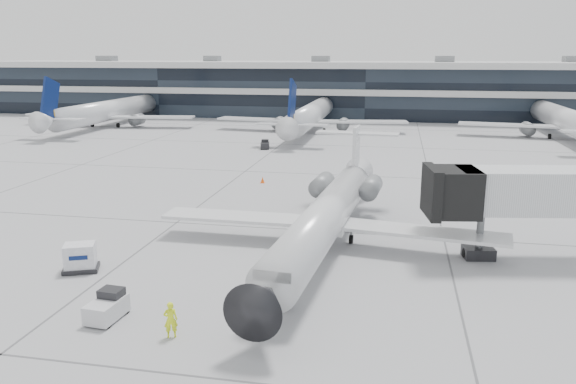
% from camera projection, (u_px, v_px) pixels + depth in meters
% --- Properties ---
extents(ground, '(220.00, 220.00, 0.00)m').
position_uv_depth(ground, '(304.00, 230.00, 41.47)').
color(ground, '#9B9B9E').
rests_on(ground, ground).
extents(terminal, '(170.00, 22.00, 10.00)m').
position_uv_depth(terminal, '(368.00, 92.00, 118.43)').
color(terminal, black).
rests_on(terminal, ground).
extents(bg_jet_left, '(32.00, 40.00, 9.60)m').
position_uv_depth(bg_jet_left, '(111.00, 126.00, 102.30)').
color(bg_jet_left, silver).
rests_on(bg_jet_left, ground).
extents(bg_jet_center, '(32.00, 40.00, 9.60)m').
position_uv_depth(bg_jet_center, '(311.00, 131.00, 95.39)').
color(bg_jet_center, silver).
rests_on(bg_jet_center, ground).
extents(bg_jet_right, '(32.00, 40.00, 9.60)m').
position_uv_depth(bg_jet_right, '(563.00, 137.00, 87.91)').
color(bg_jet_right, silver).
rests_on(bg_jet_right, ground).
extents(regional_jet, '(23.38, 29.20, 6.74)m').
position_uv_depth(regional_jet, '(328.00, 214.00, 37.37)').
color(regional_jet, silver).
rests_on(regional_jet, ground).
extents(ramp_worker, '(0.75, 0.63, 1.74)m').
position_uv_depth(ramp_worker, '(171.00, 320.00, 25.57)').
color(ramp_worker, '#E6FF1A').
rests_on(ramp_worker, ground).
extents(baggage_tug, '(1.47, 2.29, 1.40)m').
position_uv_depth(baggage_tug, '(107.00, 307.00, 27.42)').
color(baggage_tug, silver).
rests_on(baggage_tug, ground).
extents(cargo_uld, '(2.44, 2.16, 1.65)m').
position_uv_depth(cargo_uld, '(80.00, 258.00, 33.49)').
color(cargo_uld, black).
rests_on(cargo_uld, ground).
extents(traffic_cone, '(0.47, 0.47, 0.64)m').
position_uv_depth(traffic_cone, '(263.00, 180.00, 56.70)').
color(traffic_cone, '#FF550D').
rests_on(traffic_cone, ground).
extents(far_tug, '(1.49, 2.11, 1.23)m').
position_uv_depth(far_tug, '(265.00, 145.00, 77.29)').
color(far_tug, black).
rests_on(far_tug, ground).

